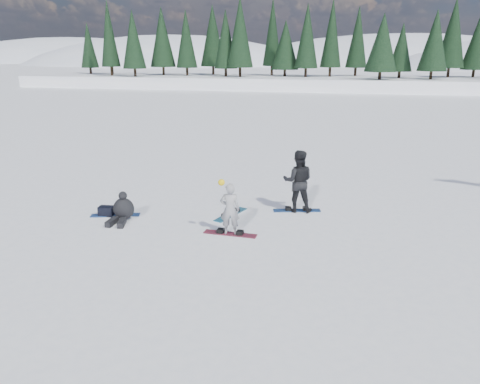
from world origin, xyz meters
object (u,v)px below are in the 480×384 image
snowboard_loose_c (115,215)px  seated_rider (123,210)px  snowboard_loose_a (231,214)px  gear_bag (106,211)px  snowboarder_woman (230,209)px  snowboarder_man (298,181)px

snowboard_loose_c → seated_rider: bearing=-53.3°
snowboard_loose_a → gear_bag: bearing=123.1°
snowboarder_woman → snowboard_loose_c: snowboarder_woman is taller
snowboarder_woman → snowboard_loose_c: bearing=-21.2°
snowboarder_woman → snowboard_loose_a: size_ratio=1.08×
snowboard_loose_c → snowboarder_man: bearing=0.3°
snowboarder_woman → gear_bag: bearing=-19.7°
snowboarder_man → seated_rider: 5.45m
snowboarder_woman → seated_rider: (-3.41, 0.37, -0.41)m
snowboarder_man → seated_rider: bearing=16.1°
snowboarder_man → seated_rider: snowboarder_man is taller
snowboarder_man → gear_bag: (-5.70, -1.80, -0.84)m
seated_rider → gear_bag: bearing=151.5°
snowboarder_man → snowboard_loose_a: 2.35m
gear_bag → snowboard_loose_c: (0.26, 0.07, -0.14)m
snowboarder_woman → gear_bag: snowboarder_woman is taller
seated_rider → snowboard_loose_c: size_ratio=0.73×
snowboarder_man → snowboard_loose_c: bearing=11.4°
snowboard_loose_a → snowboard_loose_c: same height
seated_rider → snowboard_loose_c: (-0.44, 0.32, -0.33)m
seated_rider → gear_bag: (-0.70, 0.26, -0.19)m
snowboard_loose_a → snowboard_loose_c: 3.59m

